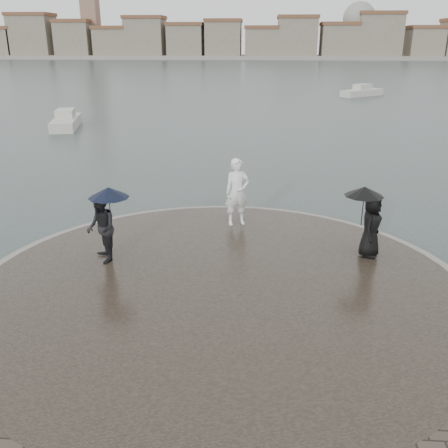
{
  "coord_description": "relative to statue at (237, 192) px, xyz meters",
  "views": [
    {
      "loc": [
        0.93,
        -7.41,
        5.99
      ],
      "look_at": [
        0.0,
        4.8,
        1.45
      ],
      "focal_mm": 40.0,
      "sensor_mm": 36.0,
      "label": 1
    }
  ],
  "objects": [
    {
      "name": "kerb_ring",
      "position": [
        -0.2,
        -4.29,
        -1.28
      ],
      "size": [
        12.5,
        12.5,
        0.32
      ],
      "primitive_type": "cylinder",
      "color": "gray",
      "rests_on": "ground"
    },
    {
      "name": "visitor_left",
      "position": [
        -3.4,
        -3.12,
        0.07
      ],
      "size": [
        1.32,
        1.21,
        2.04
      ],
      "color": "black",
      "rests_on": "quay_tip"
    },
    {
      "name": "boats",
      "position": [
        7.87,
        30.61,
        -1.06
      ],
      "size": [
        42.36,
        28.62,
        1.5
      ],
      "color": "beige",
      "rests_on": "ground"
    },
    {
      "name": "far_skyline",
      "position": [
        -6.49,
        152.92,
        4.17
      ],
      "size": [
        260.0,
        20.0,
        37.0
      ],
      "color": "gray",
      "rests_on": "ground"
    },
    {
      "name": "visitor_right",
      "position": [
        3.69,
        -2.23,
        0.05
      ],
      "size": [
        1.21,
        1.13,
        1.95
      ],
      "color": "black",
      "rests_on": "quay_tip"
    },
    {
      "name": "quay_tip",
      "position": [
        -0.2,
        -4.29,
        -1.26
      ],
      "size": [
        11.9,
        11.9,
        0.36
      ],
      "primitive_type": "cylinder",
      "color": "#2D261E",
      "rests_on": "ground"
    },
    {
      "name": "statue",
      "position": [
        0.0,
        0.0,
        0.0
      ],
      "size": [
        0.91,
        0.73,
        2.15
      ],
      "primitive_type": "imported",
      "rotation": [
        0.0,
        0.0,
        0.31
      ],
      "color": "white",
      "rests_on": "quay_tip"
    },
    {
      "name": "ground",
      "position": [
        -0.2,
        -7.79,
        -1.44
      ],
      "size": [
        400.0,
        400.0,
        0.0
      ],
      "primitive_type": "plane",
      "color": "#2B3835",
      "rests_on": "ground"
    }
  ]
}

